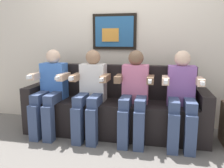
{
  "coord_description": "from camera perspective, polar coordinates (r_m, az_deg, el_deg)",
  "views": [
    {
      "loc": [
        0.57,
        -2.56,
        1.22
      ],
      "look_at": [
        0.0,
        0.15,
        0.7
      ],
      "focal_mm": 36.77,
      "sensor_mm": 36.0,
      "label": 1
    }
  ],
  "objects": [
    {
      "name": "person_left_center",
      "position": [
        2.91,
        -5.29,
        -1.58
      ],
      "size": [
        0.46,
        0.56,
        1.11
      ],
      "color": "white",
      "rests_on": "ground_plane"
    },
    {
      "name": "back_wall_assembly",
      "position": [
        3.37,
        2.14,
        12.02
      ],
      "size": [
        4.75,
        0.1,
        2.6
      ],
      "color": "beige",
      "rests_on": "ground_plane"
    },
    {
      "name": "person_leftmost",
      "position": [
        3.12,
        -15.05,
        -1.1
      ],
      "size": [
        0.46,
        0.56,
        1.11
      ],
      "color": "#3F72CC",
      "rests_on": "ground_plane"
    },
    {
      "name": "couch",
      "position": [
        3.08,
        0.68,
        -6.51
      ],
      "size": [
        2.35,
        0.58,
        0.9
      ],
      "color": "black",
      "rests_on": "ground_plane"
    },
    {
      "name": "person_rightmost",
      "position": [
        2.8,
        16.88,
        -2.5
      ],
      "size": [
        0.46,
        0.56,
        1.11
      ],
      "color": "#8C59A5",
      "rests_on": "ground_plane"
    },
    {
      "name": "ground_plane",
      "position": [
        2.89,
        -0.63,
        -14.31
      ],
      "size": [
        6.18,
        6.18,
        0.0
      ],
      "primitive_type": "plane",
      "color": "#66605B"
    },
    {
      "name": "person_right_center",
      "position": [
        2.8,
        5.58,
        -2.08
      ],
      "size": [
        0.46,
        0.56,
        1.11
      ],
      "color": "pink",
      "rests_on": "ground_plane"
    }
  ]
}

